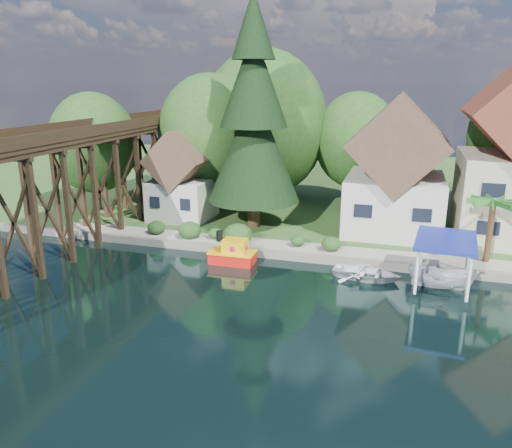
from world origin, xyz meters
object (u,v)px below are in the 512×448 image
Objects in this scene: shed at (182,181)px; tugboat at (233,254)px; palm_tree at (493,204)px; conifer at (254,119)px; boat_white_a at (366,272)px; house_left at (396,174)px; trestle_bridge at (63,181)px; boat_canopy at (443,268)px.

tugboat is (7.57, -8.23, -3.13)m from shed.
palm_tree is at bearing 12.74° from tugboat.
conifer is 4.24× the size of boat_white_a.
house_left is 18.11m from shed.
shed is at bearing 69.13° from boat_white_a.
boat_white_a is (9.23, -0.22, -0.24)m from tugboat.
boat_white_a is (21.79, 0.88, -4.90)m from trestle_bridge.
boat_white_a is at bearing 176.12° from boat_canopy.
conifer reaches higher than shed.
tugboat is at bearing -137.00° from house_left.
shed is 2.42× the size of tugboat.
house_left is 3.40× the size of tugboat.
palm_tree is at bearing -42.79° from house_left.
palm_tree is 9.53m from boat_white_a.
boat_canopy is (14.56, -8.09, -8.04)m from conifer.
palm_tree is 1.06× the size of boat_white_a.
trestle_bridge is 4.01× the size of house_left.
conifer is 18.65m from palm_tree.
tugboat is at bearing -167.26° from palm_tree.
house_left is 1.40× the size of shed.
shed is at bearing 157.71° from boat_canopy.
boat_canopy reaches higher than tugboat.
conifer reaches higher than trestle_bridge.
boat_canopy is at bearing -125.07° from palm_tree.
shed reaches higher than palm_tree.
boat_canopy is at bearing 1.24° from trestle_bridge.
palm_tree is at bearing -10.27° from shed.
conifer reaches higher than boat_white_a.
trestle_bridge is at bearing 98.14° from boat_white_a.
tugboat is at bearing 177.81° from boat_canopy.
trestle_bridge is 26.66m from boat_canopy.
conifer is at bearing 57.94° from boat_white_a.
conifer is (6.79, -0.66, 5.59)m from shed.
trestle_bridge is 10.69m from shed.
boat_canopy is at bearing -29.06° from conifer.
conifer is 3.99× the size of palm_tree.
house_left is 11.43m from boat_canopy.
conifer reaches higher than house_left.
trestle_bridge is at bearing -143.69° from conifer.
tugboat is (-16.83, -3.81, -3.86)m from palm_tree.
trestle_bridge is at bearing -154.79° from house_left.
trestle_bridge reaches higher than tugboat.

